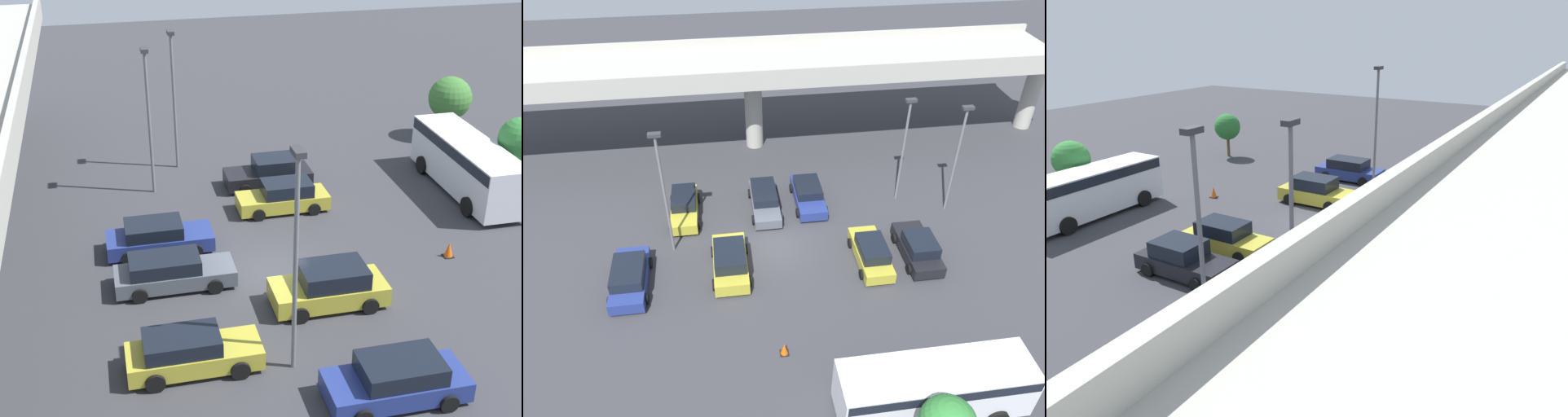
{
  "view_description": "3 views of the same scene",
  "coord_description": "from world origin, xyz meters",
  "views": [
    {
      "loc": [
        -25.52,
        6.43,
        16.35
      ],
      "look_at": [
        1.84,
        0.07,
        2.14
      ],
      "focal_mm": 50.0,
      "sensor_mm": 36.0,
      "label": 1
    },
    {
      "loc": [
        -2.71,
        -23.56,
        21.18
      ],
      "look_at": [
        1.0,
        2.82,
        0.89
      ],
      "focal_mm": 35.0,
      "sensor_mm": 36.0,
      "label": 2
    },
    {
      "loc": [
        23.35,
        13.05,
        10.54
      ],
      "look_at": [
        1.67,
        0.38,
        1.42
      ],
      "focal_mm": 35.0,
      "sensor_mm": 36.0,
      "label": 3
    }
  ],
  "objects": [
    {
      "name": "lamp_post_near_aisle",
      "position": [
        9.13,
        4.1,
        4.48
      ],
      "size": [
        0.7,
        0.35,
        7.59
      ],
      "color": "slate",
      "rests_on": "ground_plane"
    },
    {
      "name": "shuttle_bus",
      "position": [
        5.55,
        -11.71,
        1.67
      ],
      "size": [
        8.5,
        2.66,
        2.79
      ],
      "rotation": [
        0.0,
        0.0,
        3.14
      ],
      "color": "silver",
      "rests_on": "ground_plane"
    },
    {
      "name": "parked_car_2",
      "position": [
        -2.8,
        -1.63,
        0.81
      ],
      "size": [
        2.21,
        4.53,
        1.7
      ],
      "rotation": [
        0.0,
        0.0,
        1.57
      ],
      "color": "gold",
      "rests_on": "ground_plane"
    },
    {
      "name": "ground_plane",
      "position": [
        0.0,
        0.0,
        0.0
      ],
      "size": [
        100.2,
        100.2,
        0.0
      ],
      "primitive_type": "plane",
      "color": "#38383D"
    },
    {
      "name": "parked_car_0",
      "position": [
        -8.51,
        -2.08,
        0.74
      ],
      "size": [
        2.17,
        4.69,
        1.54
      ],
      "rotation": [
        0.0,
        0.0,
        1.57
      ],
      "color": "navy",
      "rests_on": "ground_plane"
    },
    {
      "name": "parked_car_1",
      "position": [
        -5.54,
        4.25,
        0.72
      ],
      "size": [
        1.97,
        4.65,
        1.49
      ],
      "rotation": [
        0.0,
        0.0,
        -1.57
      ],
      "color": "gold",
      "rests_on": "ground_plane"
    },
    {
      "name": "lamp_post_by_overpass",
      "position": [
        -6.2,
        0.78,
        4.78
      ],
      "size": [
        0.7,
        0.35,
        8.18
      ],
      "color": "slate",
      "rests_on": "ground_plane"
    },
    {
      "name": "parked_car_3",
      "position": [
        -0.15,
        4.26,
        0.69
      ],
      "size": [
        2.02,
        4.89,
        1.42
      ],
      "rotation": [
        0.0,
        0.0,
        -1.57
      ],
      "color": "#515660",
      "rests_on": "ground_plane"
    },
    {
      "name": "parked_car_6",
      "position": [
        8.51,
        -1.96,
        0.72
      ],
      "size": [
        2.12,
        4.52,
        1.59
      ],
      "rotation": [
        0.0,
        0.0,
        1.57
      ],
      "color": "black",
      "rests_on": "ground_plane"
    },
    {
      "name": "traffic_cone",
      "position": [
        -0.49,
        -7.88,
        0.33
      ],
      "size": [
        0.44,
        0.44,
        0.7
      ],
      "color": "black",
      "rests_on": "ground_plane"
    },
    {
      "name": "parked_car_5",
      "position": [
        5.58,
        -1.97,
        0.71
      ],
      "size": [
        1.99,
        4.48,
        1.51
      ],
      "rotation": [
        0.0,
        0.0,
        1.57
      ],
      "color": "gold",
      "rests_on": "ground_plane"
    },
    {
      "name": "highway_overpass",
      "position": [
        0.0,
        12.96,
        6.42
      ],
      "size": [
        48.13,
        7.09,
        7.75
      ],
      "color": "#ADAAA0",
      "rests_on": "ground_plane"
    },
    {
      "name": "lamp_post_mid_lot",
      "position": [
        12.11,
        2.48,
        4.52
      ],
      "size": [
        0.7,
        0.35,
        7.67
      ],
      "color": "slate",
      "rests_on": "ground_plane"
    },
    {
      "name": "parked_car_4",
      "position": [
        2.91,
        4.49,
        0.68
      ],
      "size": [
        2.12,
        4.68,
        1.43
      ],
      "rotation": [
        0.0,
        0.0,
        -1.57
      ],
      "color": "navy",
      "rests_on": "ground_plane"
    }
  ]
}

